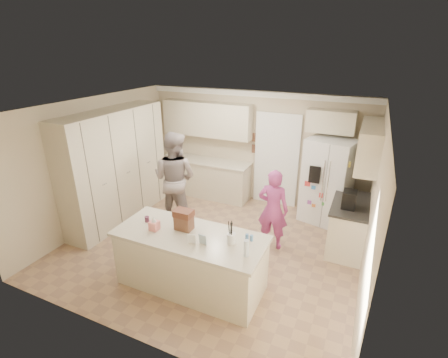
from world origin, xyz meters
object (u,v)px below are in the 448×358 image
at_px(coffee_maker, 349,199).
at_px(dollhouse_body, 184,223).
at_px(refrigerator, 327,182).
at_px(teen_girl, 273,210).
at_px(teen_boy, 175,178).
at_px(tissue_box, 154,226).
at_px(island_base, 191,262).
at_px(utensil_crock, 231,238).

distance_m(coffee_maker, dollhouse_body, 2.84).
distance_m(refrigerator, dollhouse_body, 3.35).
height_order(refrigerator, teen_girl, refrigerator).
xyz_separation_m(coffee_maker, teen_girl, (-1.23, -0.33, -0.31)).
bearing_deg(teen_boy, coffee_maker, -177.99).
relative_size(coffee_maker, tissue_box, 2.14).
bearing_deg(coffee_maker, teen_boy, -175.91).
relative_size(coffee_maker, teen_girl, 0.20).
relative_size(island_base, teen_boy, 1.12).
xyz_separation_m(island_base, tissue_box, (-0.55, -0.10, 0.56)).
height_order(refrigerator, teen_boy, teen_boy).
height_order(coffee_maker, dollhouse_body, coffee_maker).
bearing_deg(island_base, coffee_maker, 42.83).
distance_m(refrigerator, tissue_box, 3.73).
distance_m(utensil_crock, dollhouse_body, 0.80).
bearing_deg(teen_boy, island_base, 126.14).
xyz_separation_m(coffee_maker, utensil_crock, (-1.40, -1.85, -0.07)).
relative_size(refrigerator, teen_girl, 1.18).
bearing_deg(refrigerator, dollhouse_body, -106.51).
distance_m(tissue_box, teen_girl, 2.17).
distance_m(utensil_crock, teen_girl, 1.55).
relative_size(refrigerator, teen_boy, 0.92).
distance_m(dollhouse_body, teen_boy, 1.94).
bearing_deg(island_base, teen_boy, 128.23).
bearing_deg(teen_girl, coffee_maker, -166.82).
distance_m(dollhouse_body, teen_girl, 1.78).
distance_m(island_base, utensil_crock, 0.86).
distance_m(refrigerator, coffee_maker, 1.20).
relative_size(utensil_crock, teen_boy, 0.08).
bearing_deg(utensil_crock, dollhouse_body, 176.42).
bearing_deg(teen_boy, tissue_box, 111.20).
bearing_deg(tissue_box, refrigerator, 55.66).
bearing_deg(refrigerator, coffee_maker, -51.27).
height_order(island_base, utensil_crock, utensil_crock).
distance_m(teen_boy, teen_girl, 2.14).
distance_m(utensil_crock, tissue_box, 1.21).
bearing_deg(coffee_maker, island_base, -137.17).
xyz_separation_m(coffee_maker, tissue_box, (-2.60, -2.00, -0.07)).
bearing_deg(teen_girl, utensil_crock, 81.90).
bearing_deg(coffee_maker, tissue_box, -142.43).
relative_size(coffee_maker, island_base, 0.14).
bearing_deg(island_base, teen_girl, 62.50).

